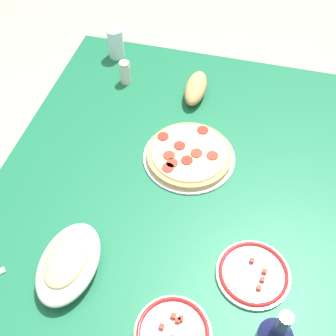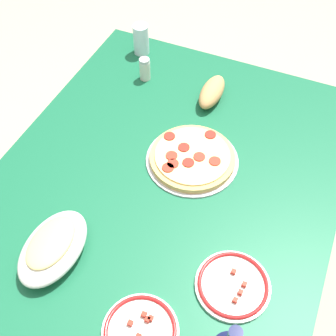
# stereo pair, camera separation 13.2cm
# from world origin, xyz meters

# --- Properties ---
(ground_plane) EXTENTS (8.00, 8.00, 0.00)m
(ground_plane) POSITION_xyz_m (0.00, 0.00, 0.00)
(ground_plane) COLOR tan
(ground_plane) RESTS_ON ground
(dining_table) EXTENTS (1.25, 1.03, 0.76)m
(dining_table) POSITION_xyz_m (0.00, 0.00, 0.64)
(dining_table) COLOR #145938
(dining_table) RESTS_ON ground
(pepperoni_pizza) EXTENTS (0.29, 0.29, 0.03)m
(pepperoni_pizza) POSITION_xyz_m (0.08, -0.05, 0.77)
(pepperoni_pizza) COLOR #B7B7BC
(pepperoni_pizza) RESTS_ON dining_table
(baked_pasta_dish) EXTENTS (0.24, 0.15, 0.08)m
(baked_pasta_dish) POSITION_xyz_m (-0.37, 0.17, 0.80)
(baked_pasta_dish) COLOR white
(baked_pasta_dish) RESTS_ON dining_table
(water_glass) EXTENTS (0.06, 0.06, 0.12)m
(water_glass) POSITION_xyz_m (0.52, 0.34, 0.82)
(water_glass) COLOR silver
(water_glass) RESTS_ON dining_table
(side_plate_near) EXTENTS (0.19, 0.19, 0.02)m
(side_plate_near) POSITION_xyz_m (-0.47, -0.13, 0.77)
(side_plate_near) COLOR white
(side_plate_near) RESTS_ON dining_table
(side_plate_far) EXTENTS (0.19, 0.19, 0.02)m
(side_plate_far) POSITION_xyz_m (-0.27, -0.30, 0.77)
(side_plate_far) COLOR white
(side_plate_far) RESTS_ON dining_table
(bread_loaf) EXTENTS (0.17, 0.07, 0.07)m
(bread_loaf) POSITION_xyz_m (0.38, -0.01, 0.79)
(bread_loaf) COLOR tan
(bread_loaf) RESTS_ON dining_table
(spice_shaker) EXTENTS (0.04, 0.04, 0.09)m
(spice_shaker) POSITION_xyz_m (0.38, 0.26, 0.80)
(spice_shaker) COLOR silver
(spice_shaker) RESTS_ON dining_table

